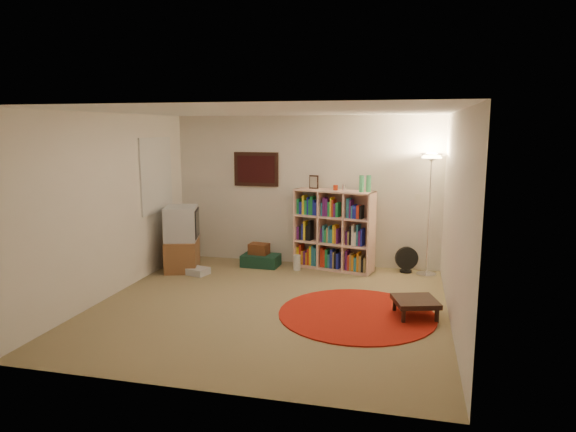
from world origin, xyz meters
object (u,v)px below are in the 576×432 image
(bookshelf, at_px, (333,231))
(floor_fan, at_px, (406,260))
(side_table, at_px, (415,302))
(suitcase, at_px, (261,260))
(tv_stand, at_px, (182,239))
(floor_lamp, at_px, (431,174))

(bookshelf, relative_size, floor_fan, 3.75)
(side_table, bearing_deg, suitcase, 143.97)
(suitcase, xyz_separation_m, side_table, (2.52, -1.83, 0.10))
(bookshelf, bearing_deg, floor_fan, 16.16)
(suitcase, bearing_deg, bookshelf, 8.42)
(tv_stand, distance_m, suitcase, 1.35)
(bookshelf, bearing_deg, suitcase, -160.07)
(floor_fan, relative_size, side_table, 0.67)
(floor_lamp, xyz_separation_m, suitcase, (-2.70, -0.08, -1.50))
(bookshelf, distance_m, side_table, 2.40)
(floor_fan, bearing_deg, tv_stand, 173.44)
(floor_lamp, height_order, side_table, floor_lamp)
(suitcase, relative_size, side_table, 1.00)
(bookshelf, relative_size, suitcase, 2.50)
(tv_stand, distance_m, side_table, 3.95)
(suitcase, bearing_deg, floor_lamp, 4.06)
(tv_stand, bearing_deg, floor_fan, -6.69)
(tv_stand, bearing_deg, bookshelf, -2.71)
(bookshelf, xyz_separation_m, side_table, (1.32, -1.96, -0.44))
(floor_lamp, relative_size, tv_stand, 1.84)
(bookshelf, bearing_deg, floor_lamp, 12.09)
(floor_lamp, bearing_deg, floor_fan, 163.15)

